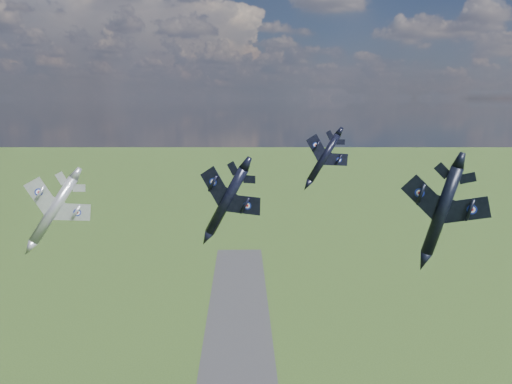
{
  "coord_description": "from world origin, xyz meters",
  "views": [
    {
      "loc": [
        2.09,
        -59.38,
        96.01
      ],
      "look_at": [
        4.14,
        14.14,
        82.22
      ],
      "focal_mm": 35.0,
      "sensor_mm": 36.0,
      "label": 1
    }
  ],
  "objects_px": {
    "jet_right_navy": "(442,211)",
    "jet_high_navy": "(324,158)",
    "jet_left_silver": "(54,210)",
    "jet_lead_navy": "(226,201)"
  },
  "relations": [
    {
      "from": "jet_left_silver",
      "to": "jet_lead_navy",
      "type": "bearing_deg",
      "value": -14.17
    },
    {
      "from": "jet_right_navy",
      "to": "jet_high_navy",
      "type": "distance_m",
      "value": 34.43
    },
    {
      "from": "jet_right_navy",
      "to": "jet_high_navy",
      "type": "xyz_separation_m",
      "value": [
        -8.75,
        33.21,
        2.5
      ]
    },
    {
      "from": "jet_high_navy",
      "to": "jet_left_silver",
      "type": "bearing_deg",
      "value": -167.08
    },
    {
      "from": "jet_lead_navy",
      "to": "jet_right_navy",
      "type": "height_order",
      "value": "jet_right_navy"
    },
    {
      "from": "jet_high_navy",
      "to": "jet_left_silver",
      "type": "distance_m",
      "value": 46.68
    },
    {
      "from": "jet_left_silver",
      "to": "jet_right_navy",
      "type": "bearing_deg",
      "value": -33.12
    },
    {
      "from": "jet_lead_navy",
      "to": "jet_high_navy",
      "type": "height_order",
      "value": "jet_high_navy"
    },
    {
      "from": "jet_lead_navy",
      "to": "jet_right_navy",
      "type": "relative_size",
      "value": 1.06
    },
    {
      "from": "jet_lead_navy",
      "to": "jet_left_silver",
      "type": "bearing_deg",
      "value": -154.33
    }
  ]
}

